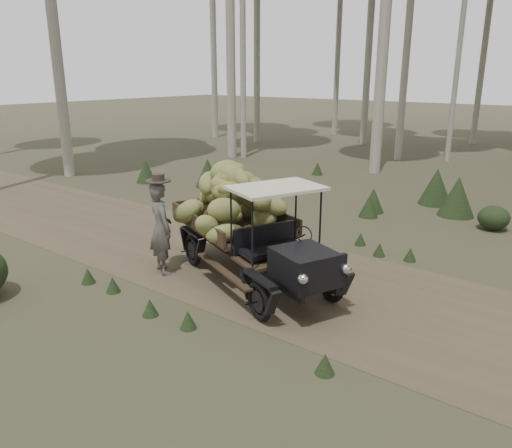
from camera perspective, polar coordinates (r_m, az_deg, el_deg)
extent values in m
plane|color=#473D2B|center=(9.04, 12.45, -8.60)|extent=(120.00, 120.00, 0.00)
cube|color=brown|center=(9.03, 12.46, -8.58)|extent=(70.00, 4.00, 0.01)
cube|color=black|center=(8.04, 5.47, -4.63)|extent=(1.15, 1.12, 0.49)
cube|color=black|center=(7.68, 7.55, -5.78)|extent=(0.43, 0.85, 0.55)
cube|color=black|center=(8.99, 0.97, -1.59)|extent=(0.55, 1.17, 0.49)
cube|color=#38281C|center=(10.06, -2.61, -0.10)|extent=(2.91, 2.44, 0.07)
cube|color=#38281C|center=(10.39, 1.31, 1.38)|extent=(2.31, 1.01, 0.28)
cube|color=#38281C|center=(9.70, -6.84, 0.12)|extent=(2.31, 1.01, 0.28)
cube|color=#38281C|center=(11.10, -5.53, 2.33)|extent=(0.67, 1.49, 0.28)
cube|color=beige|center=(8.41, 2.33, 4.13)|extent=(1.53, 1.79, 0.05)
cube|color=black|center=(9.55, 1.77, -3.18)|extent=(3.80, 1.67, 0.16)
cube|color=black|center=(9.24, -1.83, -3.89)|extent=(3.80, 1.67, 0.16)
torus|color=black|center=(8.78, 8.54, -6.73)|extent=(0.67, 0.37, 0.68)
torus|color=black|center=(8.05, 0.42, -8.81)|extent=(0.67, 0.37, 0.68)
torus|color=black|center=(10.92, -0.30, -1.73)|extent=(0.67, 0.37, 0.68)
torus|color=black|center=(10.34, -7.20, -2.96)|extent=(0.67, 0.37, 0.68)
sphere|color=beige|center=(7.84, 10.23, -5.06)|extent=(0.16, 0.16, 0.16)
sphere|color=beige|center=(7.39, 5.40, -6.27)|extent=(0.16, 0.16, 0.16)
ellipsoid|color=olive|center=(10.53, -0.54, 1.96)|extent=(0.84, 0.95, 0.67)
ellipsoid|color=olive|center=(10.44, -5.22, 3.33)|extent=(0.47, 0.69, 0.53)
ellipsoid|color=olive|center=(9.64, -4.06, 3.78)|extent=(0.77, 0.65, 0.34)
ellipsoid|color=olive|center=(9.70, -2.77, 5.50)|extent=(0.72, 0.48, 0.63)
ellipsoid|color=olive|center=(9.81, 0.88, 0.57)|extent=(0.90, 0.75, 0.63)
ellipsoid|color=olive|center=(9.24, -3.70, 1.60)|extent=(0.69, 0.83, 0.55)
ellipsoid|color=olive|center=(10.11, -5.32, 4.63)|extent=(0.82, 0.89, 0.60)
ellipsoid|color=olive|center=(9.67, -2.13, 5.17)|extent=(0.75, 0.80, 0.40)
ellipsoid|color=olive|center=(10.57, -3.49, 2.02)|extent=(0.76, 0.63, 0.57)
ellipsoid|color=olive|center=(10.39, -0.94, 3.33)|extent=(0.45, 0.64, 0.40)
ellipsoid|color=olive|center=(9.74, -3.69, 4.44)|extent=(0.73, 0.77, 0.59)
ellipsoid|color=olive|center=(9.98, -2.39, 5.46)|extent=(0.83, 0.66, 0.39)
ellipsoid|color=olive|center=(10.35, -7.38, 1.57)|extent=(0.82, 0.52, 0.67)
ellipsoid|color=olive|center=(9.56, 0.74, 2.59)|extent=(0.68, 0.77, 0.48)
ellipsoid|color=olive|center=(9.62, -3.56, 4.23)|extent=(0.76, 0.56, 0.50)
ellipsoid|color=olive|center=(9.64, -1.98, 5.43)|extent=(0.81, 0.57, 0.51)
ellipsoid|color=olive|center=(9.80, -3.25, 0.97)|extent=(0.73, 0.51, 0.42)
ellipsoid|color=olive|center=(10.01, -0.39, 2.81)|extent=(0.79, 0.81, 0.53)
ellipsoid|color=olive|center=(9.94, -0.93, 4.42)|extent=(0.57, 0.87, 0.51)
ellipsoid|color=olive|center=(9.72, -1.70, 5.17)|extent=(0.63, 0.58, 0.34)
ellipsoid|color=olive|center=(9.42, -4.42, 0.45)|extent=(0.66, 0.83, 0.49)
ellipsoid|color=olive|center=(10.13, -4.41, 3.34)|extent=(0.58, 0.79, 0.54)
ellipsoid|color=olive|center=(9.52, -2.65, 3.90)|extent=(0.47, 0.83, 0.50)
ellipsoid|color=olive|center=(9.93, -3.49, 5.99)|extent=(0.67, 0.81, 0.53)
ellipsoid|color=olive|center=(8.93, -3.62, -1.11)|extent=(0.80, 0.71, 0.47)
ellipsoid|color=olive|center=(9.63, 1.79, 2.26)|extent=(0.80, 0.52, 0.57)
ellipsoid|color=olive|center=(9.72, -1.03, 4.19)|extent=(0.80, 0.84, 0.55)
ellipsoid|color=olive|center=(9.81, -3.13, 5.58)|extent=(0.77, 0.90, 0.66)
ellipsoid|color=olive|center=(9.96, -7.90, 1.38)|extent=(0.85, 0.60, 0.67)
ellipsoid|color=olive|center=(9.10, -5.60, -0.16)|extent=(0.52, 0.79, 0.62)
imported|color=#4F4C49|center=(9.91, -10.81, -0.48)|extent=(0.78, 0.65, 1.84)
cylinder|color=#312822|center=(9.67, -11.12, 4.86)|extent=(0.64, 0.64, 0.02)
cylinder|color=#312822|center=(9.66, -11.14, 5.21)|extent=(0.32, 0.32, 0.15)
cone|color=#233319|center=(19.67, 7.02, 6.31)|extent=(0.44, 0.44, 0.49)
cone|color=#233319|center=(17.49, -5.53, 5.85)|extent=(0.88, 0.88, 0.98)
ellipsoid|color=#233319|center=(13.96, 25.53, 0.65)|extent=(0.77, 0.77, 0.62)
cone|color=#233319|center=(14.08, 12.77, 1.98)|extent=(0.54, 0.54, 0.60)
cone|color=#233319|center=(15.98, 19.89, 4.07)|extent=(0.99, 0.99, 1.10)
cone|color=#233319|center=(14.87, 22.02, 2.94)|extent=(0.99, 0.99, 1.10)
ellipsoid|color=#233319|center=(14.53, -2.69, 3.75)|extent=(1.28, 1.28, 1.02)
cone|color=#233319|center=(18.57, -12.48, 5.92)|extent=(0.74, 0.74, 0.82)
cone|color=#233319|center=(15.08, -5.32, 3.07)|extent=(0.42, 0.42, 0.47)
cone|color=#233319|center=(14.58, 13.25, 2.68)|extent=(0.64, 0.64, 0.71)
ellipsoid|color=#233319|center=(14.06, -2.00, 3.39)|extent=(1.32, 1.32, 1.06)
cone|color=#233319|center=(14.21, -2.97, 1.89)|extent=(0.27, 0.27, 0.30)
cone|color=#233319|center=(7.97, -7.78, -10.78)|extent=(0.27, 0.27, 0.30)
cone|color=#233319|center=(8.46, -12.02, -9.29)|extent=(0.27, 0.27, 0.30)
cone|color=#233319|center=(11.06, 17.21, -3.32)|extent=(0.27, 0.27, 0.30)
cone|color=#233319|center=(11.18, 13.92, -2.83)|extent=(0.27, 0.27, 0.30)
cone|color=#233319|center=(6.90, 7.89, -15.52)|extent=(0.27, 0.27, 0.30)
cone|color=#233319|center=(10.01, -18.67, -5.60)|extent=(0.27, 0.27, 0.30)
cone|color=#233319|center=(9.47, -16.06, -6.65)|extent=(0.27, 0.27, 0.30)
cone|color=#233319|center=(11.78, 11.85, -1.66)|extent=(0.27, 0.27, 0.30)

